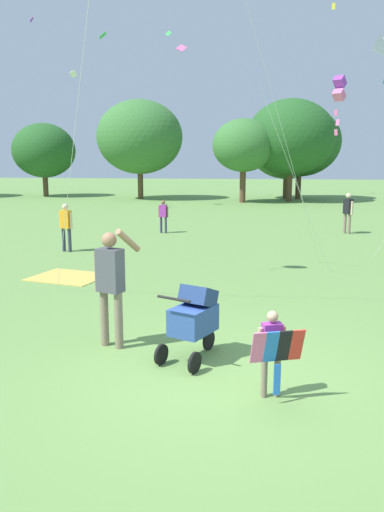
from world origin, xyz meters
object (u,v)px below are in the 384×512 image
Objects in this scene: child_with_butterfly_kite at (273,347)px; person_sitting_far at (163,214)px; stroller at (194,316)px; kite_blue_high at (339,91)px; person_adult_flyer at (111,279)px; person_couple_left at (66,224)px; person_red_shirt at (348,210)px; picnic_blanket at (68,277)px.

child_with_butterfly_kite is 0.86× the size of person_sitting_far.
child_with_butterfly_kite is at bearing -74.09° from person_sitting_far.
stroller is (-1.02, 1.02, -0.00)m from child_with_butterfly_kite.
kite_blue_high is 8.47m from person_sitting_far.
person_adult_flyer is 8.04m from person_couple_left.
person_sitting_far is (-3.60, 12.65, 0.09)m from child_with_butterfly_kite.
kite_blue_high reaches higher than stroller.
person_sitting_far is (-2.59, 11.62, 0.09)m from stroller.
kite_blue_high is at bearing 55.66° from person_adult_flyer.
person_red_shirt is 9.88m from person_couple_left.
person_sitting_far reaches higher than picnic_blanket.
person_adult_flyer is 0.39× the size of kite_blue_high.
picnic_blanket is (-3.46, 4.43, -0.60)m from stroller.
person_adult_flyer reaches higher than person_red_shirt.
person_adult_flyer reaches higher than person_couple_left.
person_adult_flyer is at bearing -83.18° from person_sitting_far.
picnic_blanket is at bearing 118.40° from person_adult_flyer.
person_sitting_far is 0.75× the size of picnic_blanket.
person_adult_flyer reaches higher than stroller.
person_red_shirt is 10.88m from picnic_blanket.
kite_blue_high reaches higher than child_with_butterfly_kite.
person_sitting_far is (-1.35, 11.31, -0.31)m from person_adult_flyer.
picnic_blanket is (1.23, -3.14, -0.81)m from person_couple_left.
kite_blue_high is (1.53, 6.88, 3.57)m from child_with_butterfly_kite.
person_adult_flyer is 1.48× the size of person_sitting_far.
person_sitting_far is at bearing 102.54° from stroller.
stroller is 8.91m from person_couple_left.
person_adult_flyer is 1.25× the size of person_couple_left.
person_couple_left reaches higher than stroller.
kite_blue_high reaches higher than person_couple_left.
kite_blue_high is 3.24× the size of person_couple_left.
person_red_shirt is (2.96, 13.35, 0.25)m from child_with_butterfly_kite.
kite_blue_high is 7.42m from person_red_shirt.
kite_blue_high is 8.16m from person_couple_left.
person_adult_flyer is at bearing 165.77° from stroller.
picnic_blanket is (-2.23, 4.12, -1.00)m from person_adult_flyer.
child_with_butterfly_kite is at bearing -56.44° from person_couple_left.
kite_blue_high is (3.78, 5.54, 3.17)m from person_adult_flyer.
stroller is 7.31m from kite_blue_high.
kite_blue_high reaches higher than picnic_blanket.
kite_blue_high reaches higher than person_sitting_far.
kite_blue_high is at bearing 77.45° from child_with_butterfly_kite.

